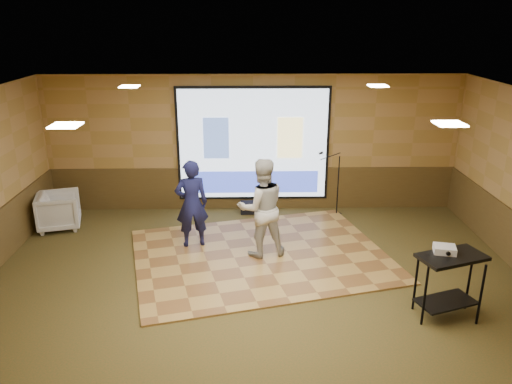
{
  "coord_description": "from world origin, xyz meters",
  "views": [
    {
      "loc": [
        -0.15,
        -7.13,
        4.15
      ],
      "look_at": [
        0.01,
        0.9,
        1.3
      ],
      "focal_mm": 35.0,
      "sensor_mm": 36.0,
      "label": 1
    }
  ],
  "objects_px": {
    "banquet_chair": "(59,211)",
    "mic_stand": "(335,193)",
    "dance_floor": "(261,255)",
    "duffel_bag": "(250,207)",
    "projector_screen": "(253,146)",
    "player_right": "(262,208)",
    "player_left": "(192,204)",
    "projector": "(445,249)",
    "av_table": "(450,274)"
  },
  "relations": [
    {
      "from": "player_left",
      "to": "player_right",
      "type": "xyz_separation_m",
      "value": [
        1.28,
        -0.41,
        0.07
      ]
    },
    {
      "from": "dance_floor",
      "to": "banquet_chair",
      "type": "height_order",
      "value": "banquet_chair"
    },
    {
      "from": "projector",
      "to": "av_table",
      "type": "bearing_deg",
      "value": -35.02
    },
    {
      "from": "dance_floor",
      "to": "duffel_bag",
      "type": "bearing_deg",
      "value": 95.0
    },
    {
      "from": "dance_floor",
      "to": "player_right",
      "type": "xyz_separation_m",
      "value": [
        0.01,
        0.03,
        0.92
      ]
    },
    {
      "from": "projector_screen",
      "to": "mic_stand",
      "type": "relative_size",
      "value": 2.3
    },
    {
      "from": "av_table",
      "to": "projector",
      "type": "bearing_deg",
      "value": 131.48
    },
    {
      "from": "projector_screen",
      "to": "player_right",
      "type": "bearing_deg",
      "value": -87.19
    },
    {
      "from": "dance_floor",
      "to": "banquet_chair",
      "type": "xyz_separation_m",
      "value": [
        -4.1,
        1.38,
        0.36
      ]
    },
    {
      "from": "player_left",
      "to": "player_right",
      "type": "bearing_deg",
      "value": 148.82
    },
    {
      "from": "dance_floor",
      "to": "player_right",
      "type": "relative_size",
      "value": 2.47
    },
    {
      "from": "av_table",
      "to": "mic_stand",
      "type": "bearing_deg",
      "value": 103.39
    },
    {
      "from": "projector_screen",
      "to": "projector",
      "type": "height_order",
      "value": "projector_screen"
    },
    {
      "from": "av_table",
      "to": "duffel_bag",
      "type": "relative_size",
      "value": 2.48
    },
    {
      "from": "projector_screen",
      "to": "banquet_chair",
      "type": "bearing_deg",
      "value": -166.03
    },
    {
      "from": "dance_floor",
      "to": "mic_stand",
      "type": "height_order",
      "value": "mic_stand"
    },
    {
      "from": "player_left",
      "to": "av_table",
      "type": "height_order",
      "value": "player_left"
    },
    {
      "from": "player_right",
      "to": "duffel_bag",
      "type": "xyz_separation_m",
      "value": [
        -0.2,
        2.1,
        -0.81
      ]
    },
    {
      "from": "player_left",
      "to": "projector",
      "type": "distance_m",
      "value": 4.47
    },
    {
      "from": "banquet_chair",
      "to": "mic_stand",
      "type": "bearing_deg",
      "value": -98.88
    },
    {
      "from": "player_right",
      "to": "banquet_chair",
      "type": "bearing_deg",
      "value": -30.9
    },
    {
      "from": "dance_floor",
      "to": "projector",
      "type": "xyz_separation_m",
      "value": [
        2.54,
        -1.89,
        1.02
      ]
    },
    {
      "from": "projector_screen",
      "to": "duffel_bag",
      "type": "distance_m",
      "value": 1.38
    },
    {
      "from": "player_right",
      "to": "banquet_chair",
      "type": "height_order",
      "value": "player_right"
    },
    {
      "from": "player_left",
      "to": "av_table",
      "type": "relative_size",
      "value": 1.69
    },
    {
      "from": "player_left",
      "to": "mic_stand",
      "type": "bearing_deg",
      "value": -165.76
    },
    {
      "from": "player_left",
      "to": "mic_stand",
      "type": "height_order",
      "value": "player_left"
    },
    {
      "from": "projector_screen",
      "to": "player_right",
      "type": "relative_size",
      "value": 1.84
    },
    {
      "from": "av_table",
      "to": "player_right",
      "type": "bearing_deg",
      "value": 142.29
    },
    {
      "from": "projector_screen",
      "to": "duffel_bag",
      "type": "xyz_separation_m",
      "value": [
        -0.08,
        -0.24,
        -1.35
      ]
    },
    {
      "from": "player_left",
      "to": "banquet_chair",
      "type": "distance_m",
      "value": 3.03
    },
    {
      "from": "projector_screen",
      "to": "mic_stand",
      "type": "xyz_separation_m",
      "value": [
        1.78,
        -0.38,
        -0.98
      ]
    },
    {
      "from": "duffel_bag",
      "to": "av_table",
      "type": "bearing_deg",
      "value": -55.7
    },
    {
      "from": "projector_screen",
      "to": "player_right",
      "type": "height_order",
      "value": "projector_screen"
    },
    {
      "from": "projector_screen",
      "to": "mic_stand",
      "type": "bearing_deg",
      "value": -12.18
    },
    {
      "from": "player_left",
      "to": "player_right",
      "type": "height_order",
      "value": "player_right"
    },
    {
      "from": "player_left",
      "to": "mic_stand",
      "type": "distance_m",
      "value": 3.35
    },
    {
      "from": "player_left",
      "to": "projector",
      "type": "relative_size",
      "value": 5.61
    },
    {
      "from": "banquet_chair",
      "to": "projector_screen",
      "type": "bearing_deg",
      "value": -90.95
    },
    {
      "from": "dance_floor",
      "to": "duffel_bag",
      "type": "height_order",
      "value": "duffel_bag"
    },
    {
      "from": "av_table",
      "to": "mic_stand",
      "type": "height_order",
      "value": "mic_stand"
    },
    {
      "from": "duffel_bag",
      "to": "mic_stand",
      "type": "bearing_deg",
      "value": -4.36
    },
    {
      "from": "projector",
      "to": "duffel_bag",
      "type": "xyz_separation_m",
      "value": [
        -2.73,
        4.02,
        -0.91
      ]
    },
    {
      "from": "player_right",
      "to": "projector",
      "type": "xyz_separation_m",
      "value": [
        2.53,
        -1.92,
        0.1
      ]
    },
    {
      "from": "banquet_chair",
      "to": "duffel_bag",
      "type": "height_order",
      "value": "banquet_chair"
    },
    {
      "from": "dance_floor",
      "to": "av_table",
      "type": "height_order",
      "value": "av_table"
    },
    {
      "from": "av_table",
      "to": "projector",
      "type": "relative_size",
      "value": 3.32
    },
    {
      "from": "player_left",
      "to": "projector",
      "type": "height_order",
      "value": "player_left"
    },
    {
      "from": "dance_floor",
      "to": "banquet_chair",
      "type": "bearing_deg",
      "value": 161.42
    },
    {
      "from": "dance_floor",
      "to": "banquet_chair",
      "type": "distance_m",
      "value": 4.34
    }
  ]
}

